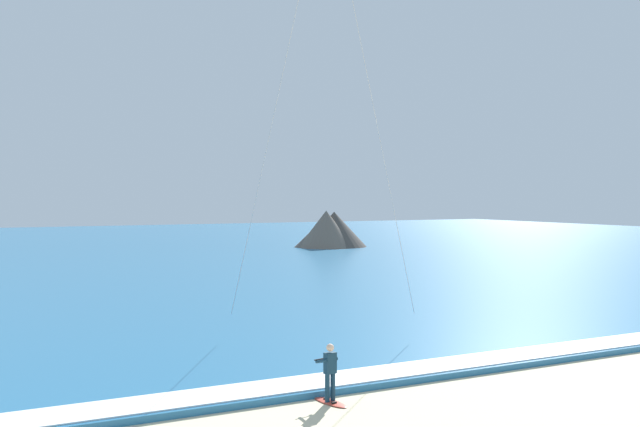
# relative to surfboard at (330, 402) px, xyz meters

# --- Properties ---
(sea) EXTENTS (200.00, 120.00, 0.20)m
(sea) POSITION_rel_surfboard_xyz_m (3.55, 60.54, 0.07)
(sea) COLOR teal
(sea) RESTS_ON ground
(surf_foam) EXTENTS (200.00, 1.63, 0.04)m
(surf_foam) POSITION_rel_surfboard_xyz_m (3.55, 1.54, 0.19)
(surf_foam) COLOR white
(surf_foam) RESTS_ON sea
(surfboard) EXTENTS (0.70, 1.46, 0.09)m
(surfboard) POSITION_rel_surfboard_xyz_m (0.00, 0.00, 0.00)
(surfboard) COLOR #E04C38
(surfboard) RESTS_ON ground
(kitesurfer) EXTENTS (0.58, 0.58, 1.69)m
(kitesurfer) POSITION_rel_surfboard_xyz_m (-0.00, 0.02, 0.91)
(kitesurfer) COLOR #143347
(kitesurfer) RESTS_ON ground
(headland_right) EXTENTS (8.65, 7.69, 4.26)m
(headland_right) POSITION_rel_surfboard_xyz_m (27.42, 52.22, 1.98)
(headland_right) COLOR #47423D
(headland_right) RESTS_ON ground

